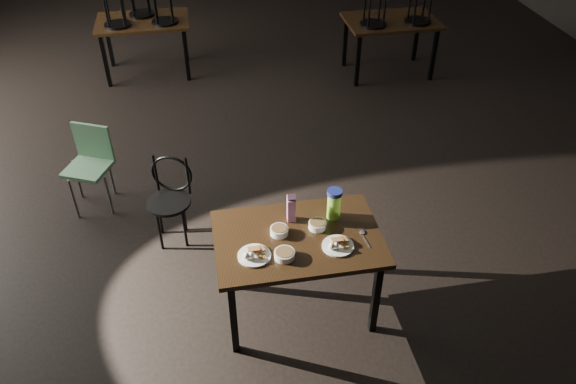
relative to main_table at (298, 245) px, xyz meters
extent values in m
plane|color=black|center=(0.30, 2.87, -0.67)|extent=(12.00, 12.00, 0.00)
cube|color=black|center=(0.00, 0.00, 0.06)|extent=(1.20, 0.80, 0.04)
cube|color=black|center=(-0.52, -0.32, -0.32)|extent=(0.05, 0.05, 0.71)
cube|color=black|center=(0.52, -0.32, -0.32)|extent=(0.05, 0.05, 0.71)
cube|color=black|center=(-0.52, 0.32, -0.32)|extent=(0.05, 0.05, 0.71)
cube|color=black|center=(0.52, 0.32, -0.32)|extent=(0.05, 0.05, 0.71)
cylinder|color=white|center=(-0.33, -0.14, 0.09)|extent=(0.23, 0.23, 0.01)
cube|color=brown|center=(-0.33, -0.11, 0.13)|extent=(0.08, 0.08, 0.04)
cube|color=brown|center=(-0.30, -0.11, 0.13)|extent=(0.10, 0.10, 0.03)
ellipsoid|color=white|center=(-0.39, -0.18, 0.12)|extent=(0.04, 0.04, 0.06)
ellipsoid|color=white|center=(-0.36, -0.18, 0.12)|extent=(0.04, 0.04, 0.06)
cylinder|color=white|center=(0.26, -0.15, 0.09)|extent=(0.23, 0.23, 0.01)
cube|color=brown|center=(0.26, -0.12, 0.13)|extent=(0.08, 0.08, 0.04)
cube|color=brown|center=(0.29, -0.12, 0.13)|extent=(0.09, 0.09, 0.03)
ellipsoid|color=white|center=(0.20, -0.18, 0.12)|extent=(0.04, 0.04, 0.05)
ellipsoid|color=white|center=(0.23, -0.18, 0.12)|extent=(0.04, 0.04, 0.05)
cylinder|color=white|center=(-0.13, 0.06, 0.10)|extent=(0.13, 0.13, 0.05)
cylinder|color=brown|center=(-0.13, 0.06, 0.12)|extent=(0.11, 0.11, 0.01)
cylinder|color=white|center=(0.16, 0.07, 0.10)|extent=(0.13, 0.13, 0.05)
cylinder|color=brown|center=(0.16, 0.07, 0.12)|extent=(0.11, 0.11, 0.01)
cylinder|color=white|center=(-0.13, -0.19, 0.10)|extent=(0.14, 0.14, 0.05)
cylinder|color=brown|center=(-0.13, -0.19, 0.12)|extent=(0.12, 0.12, 0.01)
cube|color=#86186A|center=(-0.01, 0.19, 0.18)|extent=(0.06, 0.06, 0.19)
cube|color=#86186A|center=(-0.01, 0.19, 0.29)|extent=(0.06, 0.06, 0.06)
cylinder|color=#9AF046|center=(0.30, 0.17, 0.18)|extent=(0.13, 0.13, 0.21)
cylinder|color=navy|center=(0.30, 0.17, 0.31)|extent=(0.15, 0.15, 0.03)
ellipsoid|color=silver|center=(0.47, -0.04, 0.08)|extent=(0.05, 0.06, 0.01)
cube|color=silver|center=(0.47, -0.14, 0.08)|extent=(0.03, 0.13, 0.00)
cylinder|color=black|center=(-0.94, 0.98, -0.24)|extent=(0.38, 0.38, 0.03)
torus|color=black|center=(-0.89, 1.13, -0.05)|extent=(0.36, 0.14, 0.37)
cylinder|color=black|center=(-0.83, 1.09, -0.46)|extent=(0.02, 0.02, 0.43)
cylinder|color=black|center=(-1.05, 1.09, -0.46)|extent=(0.02, 0.02, 0.43)
cylinder|color=black|center=(-1.05, 0.87, -0.46)|extent=(0.02, 0.02, 0.43)
cylinder|color=black|center=(-0.83, 0.87, -0.46)|extent=(0.02, 0.02, 0.43)
cube|color=#6AA579|center=(-1.68, 1.61, -0.24)|extent=(0.50, 0.50, 0.04)
cube|color=#6AA579|center=(-1.61, 1.77, -0.04)|extent=(0.35, 0.19, 0.36)
cylinder|color=slate|center=(-1.83, 1.46, -0.45)|extent=(0.02, 0.02, 0.44)
cylinder|color=slate|center=(-1.52, 1.46, -0.45)|extent=(0.02, 0.02, 0.44)
cylinder|color=slate|center=(-1.83, 1.77, -0.45)|extent=(0.02, 0.02, 0.44)
cylinder|color=slate|center=(-1.52, 1.77, -0.45)|extent=(0.02, 0.02, 0.44)
cube|color=black|center=(-1.20, 4.50, 0.06)|extent=(1.20, 0.80, 0.04)
cube|color=black|center=(-1.72, 4.18, -0.32)|extent=(0.05, 0.05, 0.71)
cube|color=black|center=(-0.68, 4.18, -0.32)|extent=(0.05, 0.05, 0.71)
cube|color=black|center=(-1.72, 4.82, -0.32)|extent=(0.05, 0.05, 0.71)
cube|color=black|center=(-0.68, 4.82, -0.32)|extent=(0.05, 0.05, 0.71)
cylinder|color=black|center=(-1.50, 4.35, 0.09)|extent=(0.34, 0.34, 0.03)
cylinder|color=black|center=(-0.90, 4.35, 0.09)|extent=(0.34, 0.34, 0.03)
cylinder|color=black|center=(-1.20, 4.68, 0.09)|extent=(0.34, 0.34, 0.03)
cube|color=black|center=(2.02, 3.93, 0.06)|extent=(1.20, 0.80, 0.04)
cube|color=black|center=(1.50, 3.61, -0.32)|extent=(0.05, 0.05, 0.71)
cube|color=black|center=(2.54, 3.61, -0.32)|extent=(0.05, 0.05, 0.71)
cube|color=black|center=(1.50, 4.25, -0.32)|extent=(0.05, 0.05, 0.71)
cube|color=black|center=(2.54, 4.25, -0.32)|extent=(0.05, 0.05, 0.71)
cylinder|color=black|center=(1.72, 3.78, 0.09)|extent=(0.34, 0.34, 0.03)
cylinder|color=black|center=(2.32, 3.78, 0.09)|extent=(0.34, 0.34, 0.03)
camera|label=1|loc=(-0.60, -2.92, 2.78)|focal=35.00mm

